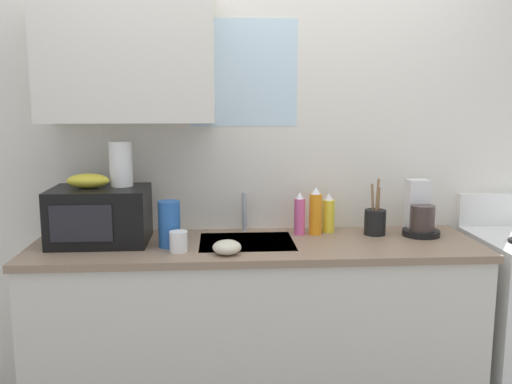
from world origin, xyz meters
name	(u,v)px	position (x,y,z in m)	size (l,w,h in m)	color
kitchen_wall_assembly	(231,145)	(-0.11, 0.31, 1.35)	(2.95, 0.42, 2.50)	silver
counter_unit	(256,328)	(0.00, 0.00, 0.46)	(2.18, 0.63, 0.90)	silver
sink_faucet	(244,212)	(-0.04, 0.24, 1.00)	(0.03, 0.03, 0.21)	#B2B5BA
microwave	(100,216)	(-0.75, 0.05, 1.04)	(0.46, 0.35, 0.27)	black
banana_bunch	(88,181)	(-0.80, 0.05, 1.20)	(0.20, 0.11, 0.07)	gold
paper_towel_roll	(121,164)	(-0.65, 0.10, 1.28)	(0.11, 0.11, 0.22)	white
coffee_maker	(420,215)	(0.85, 0.11, 1.00)	(0.19, 0.21, 0.28)	black
dish_soap_bottle_pink	(300,215)	(0.24, 0.15, 1.00)	(0.06, 0.06, 0.22)	#E55999
dish_soap_bottle_orange	(316,212)	(0.32, 0.15, 1.02)	(0.07, 0.07, 0.25)	orange
dish_soap_bottle_yellow	(328,214)	(0.39, 0.19, 1.00)	(0.06, 0.06, 0.21)	yellow
cereal_canister	(169,224)	(-0.41, -0.05, 1.01)	(0.10, 0.10, 0.22)	#2659A5
mug_white	(179,241)	(-0.36, -0.14, 0.95)	(0.08, 0.08, 0.10)	white
utensil_crock	(375,221)	(0.62, 0.12, 0.97)	(0.11, 0.11, 0.29)	black
small_bowl	(227,247)	(-0.14, -0.20, 0.93)	(0.13, 0.13, 0.07)	beige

